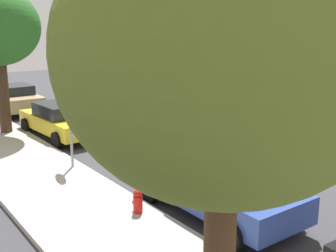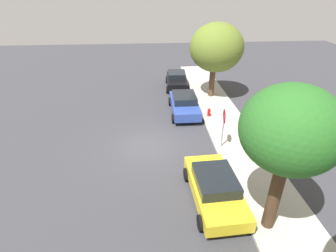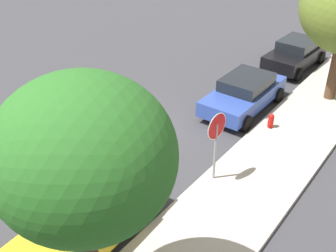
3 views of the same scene
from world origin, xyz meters
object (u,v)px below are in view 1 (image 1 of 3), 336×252
object	(u,v)px
stop_sign	(70,116)
parked_car_yellow	(62,119)
fire_hydrant	(138,204)
street_tree_mid_block	(224,55)
parked_car_blue	(218,185)
parked_car_tan	(14,98)

from	to	relation	value
stop_sign	parked_car_yellow	size ratio (longest dim) A/B	0.56
stop_sign	fire_hydrant	distance (m)	4.20
parked_car_yellow	street_tree_mid_block	distance (m)	12.71
parked_car_blue	fire_hydrant	world-z (taller)	parked_car_blue
stop_sign	parked_car_tan	xyz separation A→B (m)	(10.22, -1.33, -1.02)
stop_sign	parked_car_yellow	distance (m)	4.41
stop_sign	street_tree_mid_block	bearing A→B (deg)	170.59
parked_car_yellow	parked_car_blue	bearing A→B (deg)	-179.15
stop_sign	fire_hydrant	world-z (taller)	stop_sign
parked_car_yellow	fire_hydrant	size ratio (longest dim) A/B	6.20
parked_car_yellow	fire_hydrant	distance (m)	8.17
stop_sign	parked_car_tan	size ratio (longest dim) A/B	0.58
stop_sign	fire_hydrant	xyz separation A→B (m)	(-3.96, 0.13, -1.38)
parked_car_yellow	fire_hydrant	bearing A→B (deg)	169.26
street_tree_mid_block	fire_hydrant	xyz separation A→B (m)	(3.94, -1.18, -3.70)
parked_car_blue	parked_car_tan	xyz separation A→B (m)	(15.11, 0.19, -0.00)
fire_hydrant	parked_car_yellow	bearing A→B (deg)	-10.74
fire_hydrant	street_tree_mid_block	bearing A→B (deg)	163.33
stop_sign	parked_car_blue	distance (m)	5.22
parked_car_yellow	street_tree_mid_block	xyz separation A→B (m)	(-11.96, 2.70, 3.34)
street_tree_mid_block	fire_hydrant	bearing A→B (deg)	-16.67
parked_car_blue	fire_hydrant	distance (m)	1.93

